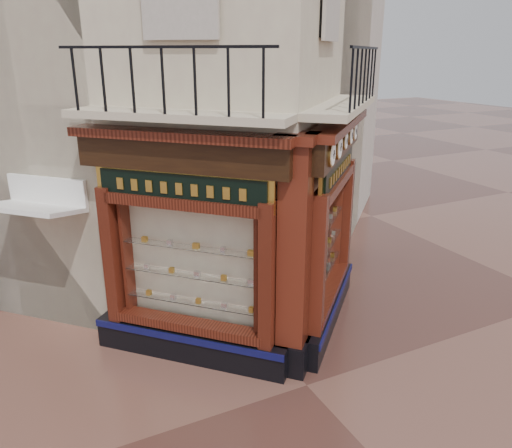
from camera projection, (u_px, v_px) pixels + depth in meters
ground at (307, 385)px, 8.04m from camera, size 80.00×80.00×0.00m
main_building at (172, 9)px, 11.29m from camera, size 11.31×11.31×12.00m
neighbour_left at (48, 34)px, 12.51m from camera, size 11.31×11.31×11.00m
neighbour_right at (229, 37)px, 14.58m from camera, size 11.31×11.31×11.00m
shopfront_left at (186, 253)px, 8.13m from camera, size 2.86×2.86×3.98m
shopfront_right at (330, 228)px, 9.30m from camera, size 2.86×2.86×3.98m
corner_pilaster at (294, 263)px, 7.82m from camera, size 0.85×0.85×3.98m
balcony at (266, 110)px, 7.91m from camera, size 5.94×2.97×1.03m
clock_a at (332, 154)px, 7.54m from camera, size 0.31×0.31×0.39m
clock_b at (339, 147)px, 8.10m from camera, size 0.32×0.32×0.41m
clock_c at (345, 141)px, 8.67m from camera, size 0.25×0.25×0.31m
clock_d at (350, 136)px, 9.22m from camera, size 0.28×0.28×0.34m
clock_e at (355, 131)px, 9.71m from camera, size 0.29×0.29×0.35m
awning at (51, 337)px, 9.40m from camera, size 1.86×1.86×0.26m
signboard_left at (181, 188)px, 7.69m from camera, size 2.18×2.18×0.58m
signboard_right at (338, 169)px, 8.91m from camera, size 2.08×2.08×0.56m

